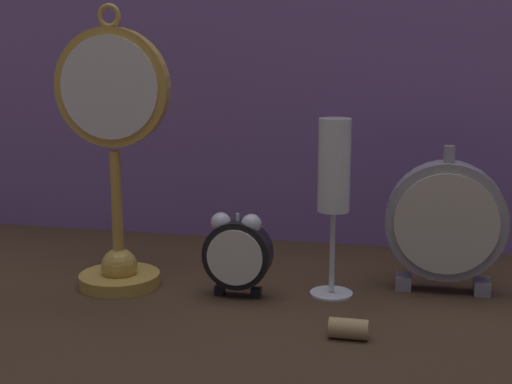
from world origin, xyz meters
The scene contains 7 objects.
ground_plane centered at (0.00, 0.00, 0.00)m, with size 4.00×4.00×0.00m, color #422D1E.
fabric_backdrop_drape centered at (0.00, 0.33, 0.30)m, with size 1.75×0.01×0.60m, color #8460A8.
pocket_watch_on_stand centered at (-0.18, 0.06, 0.16)m, with size 0.15×0.10×0.36m.
alarm_clock_twin_bell centered at (-0.02, 0.05, 0.06)m, with size 0.09×0.03×0.11m.
mantel_clock_silver centered at (0.23, 0.13, 0.09)m, with size 0.15×0.04×0.19m.
champagne_flute centered at (0.10, 0.08, 0.15)m, with size 0.05×0.05×0.22m.
wine_cork centered at (0.13, -0.05, 0.01)m, with size 0.02×0.02×0.04m, color tan.
Camera 1 is at (0.19, -0.77, 0.31)m, focal length 50.00 mm.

